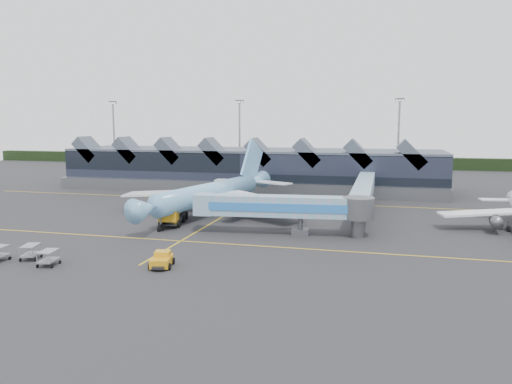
% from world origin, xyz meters
% --- Properties ---
extents(ground, '(260.00, 260.00, 0.00)m').
position_xyz_m(ground, '(0.00, 0.00, 0.00)').
color(ground, '#252528').
rests_on(ground, ground).
extents(taxi_stripes, '(120.00, 60.00, 0.01)m').
position_xyz_m(taxi_stripes, '(0.00, 10.00, 0.01)').
color(taxi_stripes, yellow).
rests_on(taxi_stripes, ground).
extents(tree_line_far, '(260.00, 4.00, 4.00)m').
position_xyz_m(tree_line_far, '(0.00, 110.00, 2.00)').
color(tree_line_far, black).
rests_on(tree_line_far, ground).
extents(terminal, '(90.00, 22.25, 12.52)m').
position_xyz_m(terminal, '(-5.07, 47.35, 4.88)').
color(terminal, black).
rests_on(terminal, ground).
extents(light_masts, '(132.40, 42.56, 22.45)m').
position_xyz_m(light_masts, '(21.00, 62.80, 12.49)').
color(light_masts, gray).
rests_on(light_masts, ground).
extents(main_airliner, '(34.97, 40.80, 13.19)m').
position_xyz_m(main_airliner, '(-2.22, 11.81, 3.88)').
color(main_airliner, '#6A9DD7').
rests_on(main_airliner, ground).
extents(jet_bridge, '(25.71, 6.13, 5.73)m').
position_xyz_m(jet_bridge, '(14.01, -0.35, 3.94)').
color(jet_bridge, '#77ADC7').
rests_on(jet_bridge, ground).
extents(fuel_truck, '(4.92, 11.13, 3.71)m').
position_xyz_m(fuel_truck, '(-5.97, 3.45, 2.08)').
color(fuel_truck, black).
rests_on(fuel_truck, ground).
extents(pushback_tug, '(3.03, 4.10, 1.68)m').
position_xyz_m(pushback_tug, '(2.73, -19.85, 0.75)').
color(pushback_tug, orange).
rests_on(pushback_tug, ground).
extents(baggage_carts, '(8.66, 4.48, 1.74)m').
position_xyz_m(baggage_carts, '(-13.30, -22.05, 0.98)').
color(baggage_carts, '#95979D').
rests_on(baggage_carts, ground).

